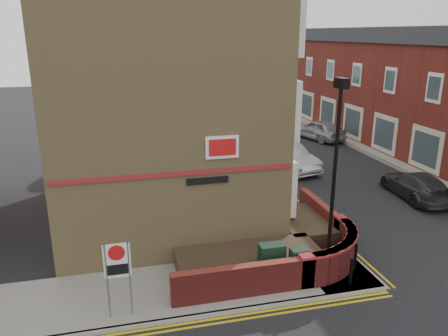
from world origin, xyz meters
TOP-DOWN VIEW (x-y plane):
  - ground at (0.00, 0.00)m, footprint 120.00×120.00m
  - pavement_corner at (-3.50, 1.50)m, footprint 13.00×3.00m
  - pavement_main at (2.00, 16.00)m, footprint 2.00×32.00m
  - pavement_far at (13.00, 13.00)m, footprint 4.00×40.00m
  - kerb_side at (-3.50, 0.00)m, footprint 13.00×0.15m
  - kerb_main_near at (3.00, 16.00)m, footprint 0.15×32.00m
  - kerb_main_far at (11.00, 13.00)m, footprint 0.15×40.00m
  - yellow_lines_side at (-3.50, -0.25)m, footprint 13.00×0.28m
  - yellow_lines_main at (3.25, 16.00)m, footprint 0.28×32.00m
  - corner_building at (-2.84, 8.00)m, footprint 8.95×10.40m
  - garden_wall at (0.00, 2.50)m, footprint 6.80×6.00m
  - lamppost at (1.60, 1.20)m, footprint 0.25×0.50m
  - utility_cabinet_large at (-0.30, 1.30)m, footprint 0.80×0.45m
  - utility_cabinet_small at (0.50, 1.00)m, footprint 0.55×0.40m
  - bollard_near at (2.00, 0.40)m, footprint 0.11×0.11m
  - bollard_far at (2.60, 1.20)m, footprint 0.11×0.11m
  - zone_sign at (-5.00, 0.50)m, footprint 0.72×0.07m
  - far_terrace at (14.50, 17.00)m, footprint 5.40×30.40m
  - far_terrace_cream at (14.50, 38.00)m, footprint 5.40×12.40m
  - tree_near at (2.00, 14.05)m, footprint 3.64×3.65m
  - tree_mid at (2.00, 22.05)m, footprint 4.03×4.03m
  - tree_far at (2.00, 30.05)m, footprint 3.81×3.81m
  - traffic_light_assembly at (2.40, 25.00)m, footprint 0.20×0.16m
  - silver_car_near at (4.73, 12.54)m, footprint 2.67×4.95m
  - red_car_main at (3.88, 16.00)m, footprint 2.16×4.38m
  - grey_car_far at (9.00, 6.69)m, footprint 2.15×4.52m
  - silver_car_far at (9.74, 18.93)m, footprint 3.05×4.75m

SIDE VIEW (x-z plane):
  - ground at x=0.00m, z-range 0.00..0.00m
  - garden_wall at x=0.00m, z-range -0.60..0.60m
  - yellow_lines_side at x=-3.50m, z-range 0.00..0.01m
  - yellow_lines_main at x=3.25m, z-range 0.00..0.01m
  - pavement_corner at x=-3.50m, z-range 0.00..0.12m
  - pavement_main at x=2.00m, z-range 0.00..0.12m
  - pavement_far at x=13.00m, z-range 0.00..0.12m
  - kerb_side at x=-3.50m, z-range 0.00..0.12m
  - kerb_main_near at x=3.00m, z-range 0.00..0.12m
  - kerb_main_far at x=11.00m, z-range 0.00..0.12m
  - bollard_near at x=2.00m, z-range 0.12..1.02m
  - bollard_far at x=2.60m, z-range 0.12..1.02m
  - red_car_main at x=3.88m, z-range 0.00..1.19m
  - grey_car_far at x=9.00m, z-range 0.00..1.27m
  - utility_cabinet_small at x=0.50m, z-range 0.12..1.22m
  - utility_cabinet_large at x=-0.30m, z-range 0.12..1.32m
  - silver_car_far at x=9.74m, z-range 0.00..1.50m
  - silver_car_near at x=4.73m, z-range 0.00..1.55m
  - zone_sign at x=-5.00m, z-range 0.54..2.74m
  - traffic_light_assembly at x=2.40m, z-range 0.68..4.88m
  - lamppost at x=1.60m, z-range 0.19..6.49m
  - far_terrace at x=14.50m, z-range 0.04..8.04m
  - far_terrace_cream at x=14.50m, z-range 0.05..8.05m
  - tree_near at x=2.00m, z-range 1.35..8.05m
  - tree_far at x=2.00m, z-range 1.41..8.42m
  - tree_mid at x=2.00m, z-range 1.49..8.91m
  - corner_building at x=-2.84m, z-range -0.57..13.03m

